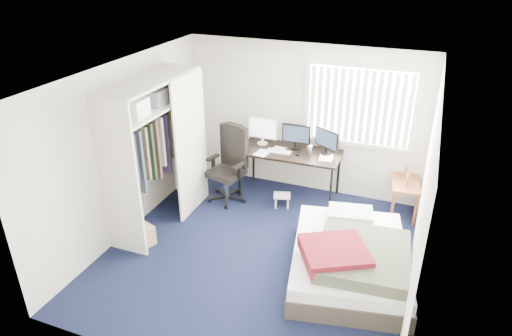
{
  "coord_description": "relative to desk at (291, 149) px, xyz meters",
  "views": [
    {
      "loc": [
        1.85,
        -4.83,
        3.86
      ],
      "look_at": [
        -0.18,
        0.4,
        1.1
      ],
      "focal_mm": 32.0,
      "sensor_mm": 36.0,
      "label": 1
    }
  ],
  "objects": [
    {
      "name": "closet",
      "position": [
        -1.58,
        -1.49,
        0.52
      ],
      "size": [
        0.64,
        1.84,
        2.22
      ],
      "color": "beige",
      "rests_on": "ground"
    },
    {
      "name": "footstool",
      "position": [
        0.01,
        -0.45,
        -0.67
      ],
      "size": [
        0.32,
        0.28,
        0.22
      ],
      "color": "white",
      "rests_on": "ground"
    },
    {
      "name": "pine_box",
      "position": [
        -1.56,
        -2.15,
        -0.69
      ],
      "size": [
        0.46,
        0.4,
        0.29
      ],
      "primitive_type": "cube",
      "rotation": [
        0.0,
        0.0,
        -0.34
      ],
      "color": "#A28751",
      "rests_on": "ground"
    },
    {
      "name": "nightstand",
      "position": [
        1.84,
        0.09,
        -0.33
      ],
      "size": [
        0.51,
        0.87,
        0.75
      ],
      "color": "brown",
      "rests_on": "ground"
    },
    {
      "name": "room_shell",
      "position": [
        0.09,
        -1.75,
        0.68
      ],
      "size": [
        4.2,
        4.2,
        4.2
      ],
      "color": "silver",
      "rests_on": "ground"
    },
    {
      "name": "ground",
      "position": [
        0.09,
        -1.75,
        -0.83
      ],
      "size": [
        4.2,
        4.2,
        0.0
      ],
      "primitive_type": "plane",
      "color": "black",
      "rests_on": "ground"
    },
    {
      "name": "office_chair",
      "position": [
        -0.9,
        -0.48,
        -0.34
      ],
      "size": [
        0.71,
        0.71,
        1.28
      ],
      "color": "black",
      "rests_on": "ground"
    },
    {
      "name": "window_assembly",
      "position": [
        0.99,
        0.29,
        0.77
      ],
      "size": [
        1.72,
        0.09,
        1.32
      ],
      "color": "white",
      "rests_on": "ground"
    },
    {
      "name": "bed",
      "position": [
        1.36,
        -1.78,
        -0.56
      ],
      "size": [
        1.77,
        2.15,
        0.63
      ],
      "color": "#393129",
      "rests_on": "ground"
    },
    {
      "name": "desk",
      "position": [
        0.0,
        0.0,
        0.0
      ],
      "size": [
        1.67,
        0.81,
        1.27
      ],
      "color": "black",
      "rests_on": "ground"
    }
  ]
}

